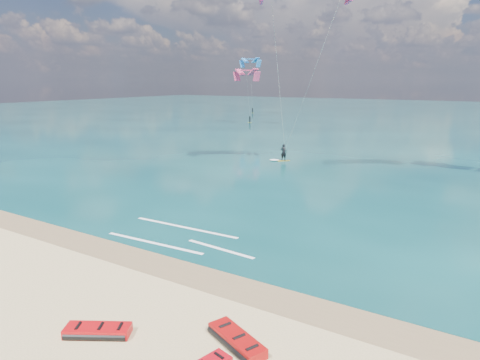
# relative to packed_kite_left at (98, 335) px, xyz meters

# --- Properties ---
(ground) EXTENTS (320.00, 320.00, 0.00)m
(ground) POSITION_rel_packed_kite_left_xyz_m (-3.77, 43.00, 0.00)
(ground) COLOR tan
(ground) RESTS_ON ground
(wet_sand_strip) EXTENTS (320.00, 2.40, 0.01)m
(wet_sand_strip) POSITION_rel_packed_kite_left_xyz_m (-3.77, 6.00, 0.00)
(wet_sand_strip) COLOR brown
(wet_sand_strip) RESTS_ON ground
(sea) EXTENTS (320.00, 200.00, 0.04)m
(sea) POSITION_rel_packed_kite_left_xyz_m (-3.77, 107.00, 0.02)
(sea) COLOR #093236
(sea) RESTS_ON ground
(packed_kite_left) EXTENTS (2.88, 2.33, 0.42)m
(packed_kite_left) POSITION_rel_packed_kite_left_xyz_m (0.00, 0.00, 0.00)
(packed_kite_left) COLOR red
(packed_kite_left) RESTS_ON ground
(packed_kite_mid) EXTENTS (3.08, 2.24, 0.45)m
(packed_kite_mid) POSITION_rel_packed_kite_left_xyz_m (4.78, 2.23, 0.00)
(packed_kite_mid) COLOR #A90B0B
(packed_kite_mid) RESTS_ON ground
(kitesurfer_main) EXTENTS (12.70, 10.65, 20.51)m
(kitesurfer_main) POSITION_rel_packed_kite_left_xyz_m (-6.92, 32.01, 10.46)
(kitesurfer_main) COLOR yellow
(kitesurfer_main) RESTS_ON sea
(shoreline_foam) EXTENTS (10.23, 3.67, 0.01)m
(shoreline_foam) POSITION_rel_packed_kite_left_xyz_m (-3.74, 9.57, 0.05)
(shoreline_foam) COLOR white
(shoreline_foam) RESTS_ON ground
(distant_kites) EXTENTS (91.61, 27.65, 14.85)m
(distant_kites) POSITION_rel_packed_kite_left_xyz_m (-18.44, 82.20, 6.37)
(distant_kites) COLOR #2B74BE
(distant_kites) RESTS_ON ground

